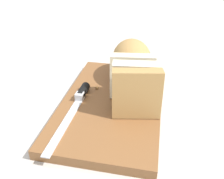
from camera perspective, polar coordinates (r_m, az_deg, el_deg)
ground_plane at (r=0.62m, az=-0.00°, el=-4.22°), size 3.00×3.00×0.00m
cutting_board at (r=0.61m, az=-0.00°, el=-3.33°), size 0.40×0.25×0.02m
bread_loaf at (r=0.63m, az=4.86°, el=5.08°), size 0.29×0.15×0.11m
bread_knife at (r=0.60m, az=-7.86°, el=-2.21°), size 0.25×0.03×0.02m
crumb_near_knife at (r=0.64m, az=-3.65°, el=0.42°), size 0.01×0.01×0.01m
crumb_near_loaf at (r=0.64m, az=-3.33°, el=0.23°), size 0.00×0.00×0.00m
crumb_stray_left at (r=0.67m, az=-0.13°, el=1.36°), size 0.00×0.00×0.00m
crumb_stray_right at (r=0.59m, az=2.27°, el=-3.14°), size 0.01×0.01×0.01m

